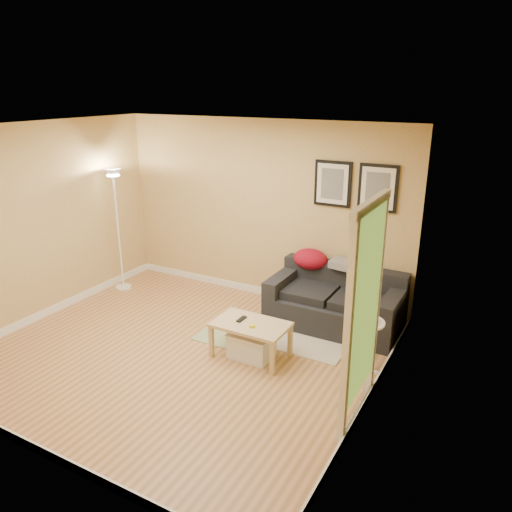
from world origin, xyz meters
name	(u,v)px	position (x,y,z in m)	size (l,w,h in m)	color
floor	(182,352)	(0.00, 0.00, 0.00)	(4.50, 4.50, 0.00)	tan
ceiling	(169,129)	(0.00, 0.00, 2.60)	(4.50, 4.50, 0.00)	white
wall_back	(261,211)	(0.00, 2.00, 1.30)	(4.50, 4.50, 0.00)	tan
wall_front	(17,320)	(0.00, -2.00, 1.30)	(4.50, 4.50, 0.00)	tan
wall_left	(39,223)	(-2.25, 0.00, 1.30)	(4.00, 4.00, 0.00)	tan
wall_right	(375,287)	(2.25, 0.00, 1.30)	(4.00, 4.00, 0.00)	tan
baseboard_back	(260,291)	(0.00, 1.99, 0.05)	(4.50, 0.02, 0.10)	white
baseboard_front	(41,450)	(0.00, -1.99, 0.05)	(4.50, 0.02, 0.10)	white
baseboard_left	(52,309)	(-2.24, 0.00, 0.05)	(0.02, 4.00, 0.10)	white
baseboard_right	(364,403)	(2.24, 0.00, 0.05)	(0.02, 4.00, 0.10)	white
sofa	(335,300)	(1.35, 1.53, 0.38)	(1.70, 0.90, 0.75)	black
red_throw	(310,259)	(0.88, 1.80, 0.77)	(0.48, 0.36, 0.28)	maroon
plaid_throw	(347,265)	(1.40, 1.80, 0.78)	(0.42, 0.26, 0.10)	tan
framed_print_left	(333,184)	(1.08, 1.98, 1.80)	(0.50, 0.04, 0.60)	black
framed_print_right	(378,188)	(1.68, 1.98, 1.80)	(0.50, 0.04, 0.60)	black
area_rug	(300,337)	(1.10, 1.00, 0.01)	(1.25, 0.85, 0.01)	beige
green_runner	(224,337)	(0.25, 0.55, 0.01)	(0.70, 0.50, 0.01)	#668C4C
coffee_table	(251,340)	(0.78, 0.32, 0.22)	(0.86, 0.53, 0.43)	tan
remote_control	(241,319)	(0.64, 0.34, 0.44)	(0.05, 0.16, 0.02)	black
tape_roll	(252,326)	(0.84, 0.24, 0.45)	(0.07, 0.07, 0.03)	yellow
storage_bin	(251,345)	(0.79, 0.31, 0.15)	(0.50, 0.37, 0.31)	white
side_table	(364,346)	(2.02, 0.66, 0.30)	(0.40, 0.40, 0.61)	white
book_stack	(368,319)	(2.04, 0.64, 0.64)	(0.17, 0.23, 0.07)	#3752A7
floor_lamp	(119,234)	(-2.00, 1.16, 0.89)	(0.24, 0.24, 1.88)	white
doorway	(363,319)	(2.20, -0.15, 1.02)	(0.12, 1.01, 2.13)	white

